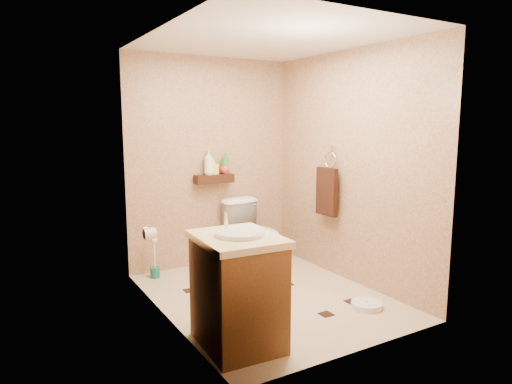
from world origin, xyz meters
TOP-DOWN VIEW (x-y plane):
  - ground at (0.00, 0.00)m, footprint 2.50×2.50m
  - wall_back at (0.00, 1.25)m, footprint 2.00×0.04m
  - wall_front at (0.00, -1.25)m, footprint 2.00×0.04m
  - wall_left at (-1.00, 0.00)m, footprint 0.04×2.50m
  - wall_right at (1.00, 0.00)m, footprint 0.04×2.50m
  - ceiling at (0.00, 0.00)m, footprint 2.00×2.50m
  - wall_shelf at (0.00, 1.17)m, footprint 0.46×0.14m
  - floor_accents at (0.04, -0.02)m, footprint 1.31×1.25m
  - toilet at (0.34, 0.83)m, footprint 0.53×0.81m
  - vanity at (-0.70, -0.71)m, footprint 0.61×0.72m
  - bathroom_scale at (0.63, -0.70)m, footprint 0.32×0.32m
  - toilet_brush at (-0.77, 1.07)m, footprint 0.10×0.10m
  - towel_ring at (0.91, 0.25)m, footprint 0.12×0.30m
  - toilet_paper at (-0.94, 0.65)m, footprint 0.12×0.11m
  - bottle_a at (-0.07, 1.17)m, footprint 0.13×0.13m
  - bottle_b at (-0.00, 1.17)m, footprint 0.10×0.11m
  - bottle_c at (0.14, 1.17)m, footprint 0.12×0.12m
  - bottle_d at (0.15, 1.17)m, footprint 0.13×0.13m

SIDE VIEW (x-z plane):
  - ground at x=0.00m, z-range 0.00..0.00m
  - floor_accents at x=0.04m, z-range 0.00..0.01m
  - bathroom_scale at x=0.63m, z-range 0.00..0.06m
  - toilet_brush at x=-0.77m, z-range -0.07..0.38m
  - toilet at x=0.34m, z-range 0.00..0.78m
  - vanity at x=-0.70m, z-range -0.05..0.93m
  - toilet_paper at x=-0.94m, z-range 0.54..0.66m
  - towel_ring at x=0.91m, z-range 0.57..1.33m
  - wall_shelf at x=0.00m, z-range 0.97..1.07m
  - bottle_c at x=0.14m, z-range 1.07..1.22m
  - bottle_b at x=0.00m, z-range 1.07..1.25m
  - bottle_d at x=0.15m, z-range 1.07..1.32m
  - wall_back at x=0.00m, z-range 0.00..2.40m
  - wall_front at x=0.00m, z-range 0.00..2.40m
  - wall_left at x=-1.00m, z-range 0.00..2.40m
  - wall_right at x=1.00m, z-range 0.00..2.40m
  - bottle_a at x=-0.07m, z-range 1.07..1.35m
  - ceiling at x=0.00m, z-range 2.39..2.41m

